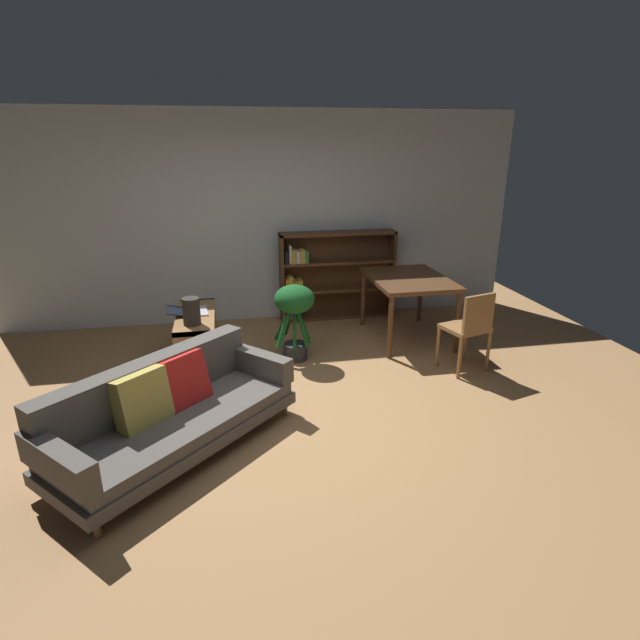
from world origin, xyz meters
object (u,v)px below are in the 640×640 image
at_px(open_laptop, 189,311).
at_px(dining_chair_near, 469,326).
at_px(media_console, 198,339).
at_px(potted_floor_plant, 294,310).
at_px(dining_table, 408,284).
at_px(desk_speaker, 191,311).
at_px(fabric_couch, 169,410).
at_px(bookshelf, 331,275).

height_order(open_laptop, dining_chair_near, dining_chair_near).
bearing_deg(media_console, open_laptop, 134.03).
height_order(media_console, potted_floor_plant, potted_floor_plant).
bearing_deg(dining_table, dining_chair_near, -74.35).
bearing_deg(potted_floor_plant, desk_speaker, -166.46).
distance_m(desk_speaker, dining_chair_near, 2.83).
bearing_deg(open_laptop, fabric_couch, -93.32).
xyz_separation_m(media_console, open_laptop, (-0.06, 0.07, 0.30)).
bearing_deg(bookshelf, media_console, -143.24).
relative_size(desk_speaker, potted_floor_plant, 0.32).
height_order(open_laptop, bookshelf, bookshelf).
bearing_deg(dining_chair_near, bookshelf, 116.89).
bearing_deg(potted_floor_plant, fabric_couch, -128.43).
distance_m(potted_floor_plant, bookshelf, 1.53).
distance_m(potted_floor_plant, dining_table, 1.49).
bearing_deg(bookshelf, potted_floor_plant, -117.07).
xyz_separation_m(open_laptop, bookshelf, (1.81, 1.24, -0.01)).
bearing_deg(dining_chair_near, potted_floor_plant, 159.06).
bearing_deg(potted_floor_plant, dining_table, 14.65).
relative_size(media_console, bookshelf, 0.72).
bearing_deg(bookshelf, dining_chair_near, -63.11).
bearing_deg(open_laptop, desk_speaker, -82.84).
distance_m(desk_speaker, bookshelf, 2.40).
distance_m(open_laptop, potted_floor_plant, 1.12).
height_order(desk_speaker, dining_chair_near, dining_chair_near).
height_order(potted_floor_plant, bookshelf, bookshelf).
bearing_deg(bookshelf, open_laptop, -145.59).
height_order(fabric_couch, dining_chair_near, dining_chair_near).
distance_m(desk_speaker, potted_floor_plant, 1.11).
height_order(dining_chair_near, bookshelf, bookshelf).
xyz_separation_m(potted_floor_plant, bookshelf, (0.70, 1.37, 0.01)).
bearing_deg(dining_table, potted_floor_plant, -165.35).
xyz_separation_m(open_laptop, dining_table, (2.55, 0.25, 0.10)).
distance_m(media_console, dining_table, 2.54).
height_order(potted_floor_plant, dining_table, potted_floor_plant).
relative_size(fabric_couch, desk_speaker, 7.15).
bearing_deg(open_laptop, potted_floor_plant, -6.34).
distance_m(media_console, potted_floor_plant, 1.09).
bearing_deg(dining_table, bookshelf, 126.67).
bearing_deg(bookshelf, dining_table, -53.33).
height_order(open_laptop, desk_speaker, desk_speaker).
bearing_deg(fabric_couch, dining_table, 35.69).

